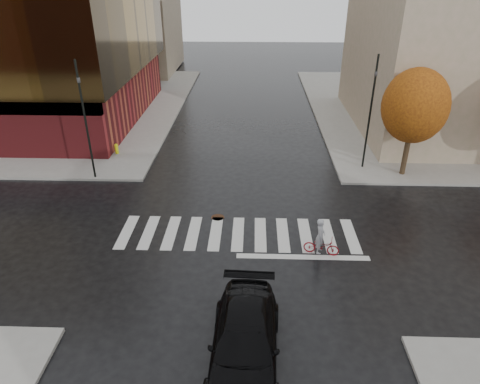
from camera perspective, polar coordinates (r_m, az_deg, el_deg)
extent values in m
plane|color=black|center=(20.64, -0.32, -6.36)|extent=(120.00, 120.00, 0.00)
cube|color=gray|center=(45.28, -27.26, 10.12)|extent=(30.00, 30.00, 0.15)
cube|color=gray|center=(44.65, 29.31, 9.42)|extent=(30.00, 30.00, 0.15)
cube|color=silver|center=(21.06, -0.27, -5.58)|extent=(12.00, 3.00, 0.01)
cylinder|color=#322216|center=(28.03, 21.25, 4.91)|extent=(0.32, 0.32, 2.80)
ellipsoid|color=#AF5B11|center=(27.12, 22.32, 10.58)|extent=(3.80, 3.80, 4.37)
imported|color=black|center=(14.74, 0.62, -19.38)|extent=(2.48, 5.63, 1.61)
imported|color=maroon|center=(19.83, 10.80, -7.08)|extent=(1.68, 0.89, 0.84)
imported|color=#A0A2A9|center=(19.51, 10.65, -5.77)|extent=(0.53, 0.70, 1.71)
cylinder|color=black|center=(26.49, -19.88, 8.78)|extent=(0.12, 0.12, 7.03)
imported|color=black|center=(25.84, -20.81, 14.10)|extent=(0.19, 0.16, 0.88)
cylinder|color=black|center=(27.55, 16.94, 9.95)|extent=(0.12, 0.12, 7.04)
imported|color=black|center=(26.92, 17.71, 15.10)|extent=(0.16, 0.19, 0.88)
cylinder|color=#C8CC0C|center=(30.73, -16.12, 5.47)|extent=(0.24, 0.24, 0.59)
sphere|color=#C8CC0C|center=(30.62, -16.19, 5.98)|extent=(0.25, 0.25, 0.25)
cylinder|color=#402616|center=(22.38, -2.98, -3.40)|extent=(0.84, 0.84, 0.01)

